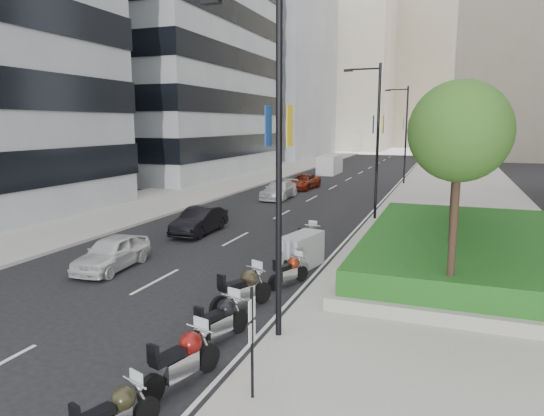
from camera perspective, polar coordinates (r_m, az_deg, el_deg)
The scene contains 30 objects.
ground at distance 14.45m, azimuth -17.43°, elevation -13.62°, with size 160.00×160.00×0.00m, color black.
sidewalk_right at distance 40.77m, azimuth 21.04°, elevation 1.38°, with size 10.00×100.00×0.15m, color #9E9B93.
sidewalk_left at distance 45.54m, azimuth -6.40°, elevation 2.81°, with size 8.00×100.00×0.15m, color #9E9B93.
lane_edge at distance 41.03m, azimuth 13.62°, elevation 1.72°, with size 0.12×100.00×0.01m, color silver.
lane_centre at distance 41.93m, azimuth 6.55°, elevation 2.10°, with size 0.12×100.00×0.01m, color silver.
building_grey_far at distance 87.13m, azimuth -1.69°, elevation 16.07°, with size 22.00×26.00×30.00m, color gray.
building_cream_left at distance 114.03m, azimuth 7.09°, elevation 15.56°, with size 26.00×24.00×34.00m, color #B7AD93.
building_cream_centre at distance 131.21m, azimuth 18.07°, elevation 15.29°, with size 30.00×24.00×38.00m, color #B7AD93.
planter at distance 21.12m, azimuth 24.26°, elevation -5.54°, with size 10.00×14.00×0.40m, color #9D9B92.
hedge at distance 20.98m, azimuth 24.37°, elevation -3.96°, with size 9.40×13.40×0.80m, color #124213.
tree_0 at distance 14.38m, azimuth 21.23°, elevation 8.31°, with size 2.80×2.80×6.30m.
tree_1 at distance 18.38m, azimuth 21.08°, elevation 8.53°, with size 2.80×2.80×6.30m.
tree_2 at distance 22.38m, azimuth 20.99°, elevation 8.66°, with size 2.80×2.80×6.30m.
tree_3 at distance 26.38m, azimuth 20.92°, elevation 8.76°, with size 2.80×2.80×6.30m.
lamp_post_0 at distance 12.13m, azimuth 0.12°, elevation 7.10°, with size 2.34×0.45×9.00m.
lamp_post_1 at distance 28.69m, azimuth 12.04°, elevation 8.51°, with size 2.34×0.45×9.00m.
lamp_post_2 at distance 46.57m, azimuth 15.32°, elevation 8.84°, with size 2.34×0.45×9.00m.
parking_sign at distance 10.01m, azimuth -2.36°, elevation -14.94°, with size 0.06×0.32×2.50m.
motorcycle_0 at distance 9.77m, azimuth -18.16°, elevation -22.26°, with size 0.88×1.96×1.01m.
motorcycle_1 at distance 11.16m, azimuth -10.45°, elevation -17.10°, with size 0.91×2.29×1.17m.
motorcycle_2 at distance 13.01m, azimuth -6.11°, elevation -13.05°, with size 0.88×2.20×1.12m.
motorcycle_3 at distance 15.03m, azimuth -3.45°, elevation -9.56°, with size 1.18×2.30×1.22m.
motorcycle_4 at distance 17.25m, azimuth 2.04°, elevation -7.41°, with size 0.97×1.85×0.99m.
motorcycle_5 at distance 19.18m, azimuth 3.45°, elevation -5.13°, with size 1.38×2.41×1.38m.
motorcycle_6 at distance 21.75m, azimuth 4.26°, elevation -3.58°, with size 0.74×2.23×1.11m.
car_a at distance 20.12m, azimuth -18.30°, elevation -5.00°, with size 1.55×3.86×1.32m, color silver.
car_b at distance 25.45m, azimuth -8.53°, elevation -1.48°, with size 1.44×4.12×1.36m, color black.
car_c at distance 36.88m, azimuth 0.84°, elevation 2.15°, with size 1.90×4.66×1.35m, color #BDBDBF.
car_d at distance 42.52m, azimuth 3.57°, elevation 3.13°, with size 2.14×4.65×1.29m, color maroon.
delivery_van at distance 55.30m, azimuth 6.77°, elevation 5.01°, with size 1.98×5.10×2.13m.
Camera 1 is at (8.32, -10.37, 5.66)m, focal length 32.00 mm.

